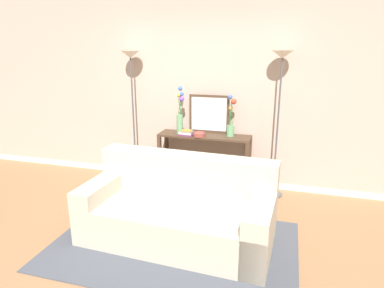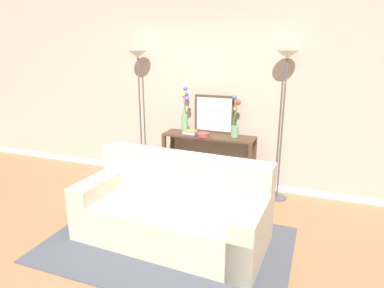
% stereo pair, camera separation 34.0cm
% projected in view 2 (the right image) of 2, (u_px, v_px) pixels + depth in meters
% --- Properties ---
extents(ground_plane, '(16.00, 16.00, 0.02)m').
position_uv_depth(ground_plane, '(144.00, 246.00, 3.59)').
color(ground_plane, '#936B47').
extents(back_wall, '(12.00, 0.15, 2.90)m').
position_uv_depth(back_wall, '(206.00, 87.00, 4.96)').
color(back_wall, white).
rests_on(back_wall, ground).
extents(area_rug, '(2.52, 1.64, 0.01)m').
position_uv_depth(area_rug, '(167.00, 244.00, 3.59)').
color(area_rug, '#474C56').
rests_on(area_rug, ground).
extents(couch, '(2.04, 1.01, 0.88)m').
position_uv_depth(couch, '(173.00, 211.00, 3.65)').
color(couch, '#BCB29E').
rests_on(couch, ground).
extents(console_table, '(1.31, 0.35, 0.81)m').
position_uv_depth(console_table, '(209.00, 152.00, 4.87)').
color(console_table, '#473323').
rests_on(console_table, ground).
extents(floor_lamp_left, '(0.28, 0.28, 1.96)m').
position_uv_depth(floor_lamp_left, '(139.00, 80.00, 4.99)').
color(floor_lamp_left, '#4C4C51').
rests_on(floor_lamp_left, ground).
extents(floor_lamp_right, '(0.28, 0.28, 1.97)m').
position_uv_depth(floor_lamp_right, '(285.00, 85.00, 4.26)').
color(floor_lamp_right, '#4C4C51').
rests_on(floor_lamp_right, ground).
extents(wall_mirror, '(0.58, 0.02, 0.55)m').
position_uv_depth(wall_mirror, '(214.00, 114.00, 4.84)').
color(wall_mirror, '#473323').
rests_on(wall_mirror, console_table).
extents(vase_tall_flowers, '(0.11, 0.12, 0.67)m').
position_uv_depth(vase_tall_flowers, '(185.00, 115.00, 4.84)').
color(vase_tall_flowers, '#669E6B').
rests_on(vase_tall_flowers, console_table).
extents(vase_short_flowers, '(0.13, 0.12, 0.58)m').
position_uv_depth(vase_short_flowers, '(235.00, 122.00, 4.65)').
color(vase_short_flowers, '#669E6B').
rests_on(vase_short_flowers, console_table).
extents(fruit_bowl, '(0.17, 0.17, 0.06)m').
position_uv_depth(fruit_bowl, '(203.00, 135.00, 4.71)').
color(fruit_bowl, brown).
rests_on(fruit_bowl, console_table).
extents(book_stack, '(0.22, 0.17, 0.07)m').
position_uv_depth(book_stack, '(191.00, 133.00, 4.79)').
color(book_stack, '#6B3360').
rests_on(book_stack, console_table).
extents(book_row_under_console, '(0.44, 0.17, 0.13)m').
position_uv_depth(book_row_under_console, '(188.00, 181.00, 5.11)').
color(book_row_under_console, '#1E7075').
rests_on(book_row_under_console, ground).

